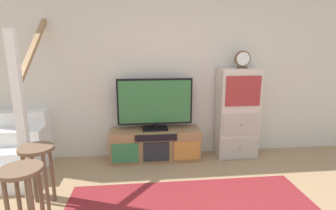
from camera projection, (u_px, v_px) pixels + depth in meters
back_wall at (174, 65)px, 3.82m from camera, size 6.40×0.12×2.70m
media_console at (156, 145)px, 3.78m from camera, size 1.29×0.38×0.45m
television at (155, 103)px, 3.67m from camera, size 1.06×0.22×0.74m
side_cabinet at (237, 113)px, 3.82m from camera, size 0.58×0.38×1.32m
desk_clock at (243, 60)px, 3.63m from camera, size 0.22×0.08×0.24m
staircase at (15, 140)px, 3.56m from camera, size 1.00×1.36×2.20m
bar_stool_near at (23, 187)px, 2.12m from camera, size 0.34×0.34×0.68m
bar_stool_far at (38, 162)px, 2.60m from camera, size 0.34×0.34×0.66m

